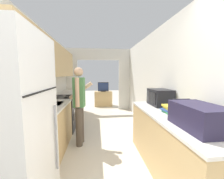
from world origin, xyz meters
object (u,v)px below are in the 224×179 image
suitcase (198,116)px  television (103,87)px  person (79,104)px  microwave (160,97)px  book_stack (171,109)px  tv_cabinet (103,99)px  range_oven (63,113)px  refrigerator (3,136)px

suitcase → television: (-0.77, 5.00, -0.12)m
person → suitcase: 2.10m
microwave → book_stack: 0.55m
person → tv_cabinet: size_ratio=1.98×
range_oven → suitcase: size_ratio=1.67×
television → range_oven: bearing=-114.5°
refrigerator → microwave: refrigerator is taller
refrigerator → book_stack: size_ratio=6.55×
microwave → tv_cabinet: bearing=102.7°
range_oven → microwave: size_ratio=2.11×
television → book_stack: bearing=-79.5°
microwave → television: size_ratio=0.99×
refrigerator → television: 5.17m
microwave → television: microwave is taller
suitcase → television: size_ratio=1.25×
book_stack → television: bearing=100.5°
refrigerator → suitcase: size_ratio=2.98×
suitcase → microwave: bearing=84.4°
tv_cabinet → suitcase: bearing=-81.3°
range_oven → television: (1.20, 2.63, 0.45)m
book_stack → refrigerator: bearing=-161.8°
person → microwave: (1.54, -0.39, 0.18)m
person → microwave: person is taller
refrigerator → microwave: (2.02, 1.17, 0.12)m
tv_cabinet → range_oven: bearing=-114.2°
person → television: bearing=-4.0°
person → suitcase: bearing=-130.0°
tv_cabinet → television: television is taller
range_oven → person: (0.54, -0.85, 0.41)m
range_oven → suitcase: (1.97, -2.37, 0.57)m
person → television: size_ratio=3.27×
refrigerator → range_oven: (-0.06, 2.41, -0.47)m
book_stack → television: (-0.81, 4.40, -0.04)m
suitcase → tv_cabinet: suitcase is taller
suitcase → tv_cabinet: (-0.77, 5.05, -0.67)m
range_oven → person: 1.09m
range_oven → television: television is taller
suitcase → television: suitcase is taller
television → refrigerator: bearing=-102.7°
tv_cabinet → refrigerator: bearing=-102.6°
range_oven → book_stack: size_ratio=3.67×
refrigerator → tv_cabinet: 5.25m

